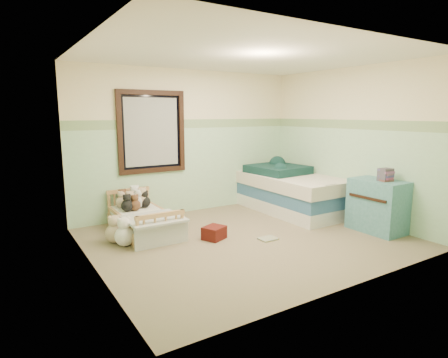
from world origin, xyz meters
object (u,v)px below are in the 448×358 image
twin_bed_frame (290,205)px  dresser (377,206)px  plush_floor_tan (115,233)px  floor_book (268,239)px  red_pillow (214,233)px  plush_floor_cream (125,236)px  toddler_bed_frame (144,226)px

twin_bed_frame → dresser: size_ratio=2.71×
plush_floor_tan → dresser: 3.84m
dresser → twin_bed_frame: bearing=100.4°
dresser → floor_book: bearing=161.3°
twin_bed_frame → red_pillow: size_ratio=7.31×
twin_bed_frame → plush_floor_tan: bearing=-179.4°
red_pillow → dresser: bearing=-23.4°
twin_bed_frame → dresser: dresser is taller
twin_bed_frame → plush_floor_cream: bearing=-175.7°
dresser → red_pillow: dresser is taller
dresser → red_pillow: bearing=156.6°
floor_book → plush_floor_tan: bearing=150.5°
toddler_bed_frame → dresser: (3.00, -1.81, 0.30)m
dresser → floor_book: dresser is taller
plush_floor_cream → floor_book: 1.97m
toddler_bed_frame → twin_bed_frame: size_ratio=0.66×
plush_floor_tan → dresser: size_ratio=0.33×
plush_floor_cream → floor_book: plush_floor_cream is taller
red_pillow → toddler_bed_frame: bearing=131.7°
toddler_bed_frame → plush_floor_tan: plush_floor_tan is taller
red_pillow → floor_book: (0.63, -0.43, -0.08)m
plush_floor_tan → red_pillow: size_ratio=0.90×
red_pillow → twin_bed_frame: bearing=17.7°
twin_bed_frame → floor_book: twin_bed_frame is taller
toddler_bed_frame → plush_floor_tan: 0.55m
plush_floor_cream → twin_bed_frame: size_ratio=0.13×
twin_bed_frame → red_pillow: twin_bed_frame is taller
plush_floor_tan → red_pillow: 1.37m
twin_bed_frame → dresser: bearing=-79.6°
plush_floor_tan → floor_book: (1.86, -1.02, -0.12)m
red_pillow → floor_book: red_pillow is taller
plush_floor_cream → red_pillow: bearing=-18.8°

